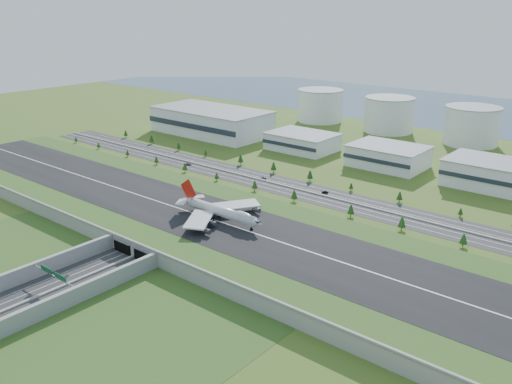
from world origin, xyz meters
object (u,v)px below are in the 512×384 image
Objects in this scene: car_2 at (99,282)px; car_4 at (189,164)px; car_0 at (65,276)px; boeing_747 at (220,211)px; car_7 at (264,177)px; car_5 at (325,192)px; fuel_tank_a at (320,106)px.

car_2 is 0.99× the size of car_4.
car_0 is 0.91× the size of car_2.
car_7 is at bearing 115.88° from boeing_747.
boeing_747 is 13.38× the size of car_5.
boeing_747 is 12.83× the size of car_4.
car_0 is 0.77× the size of car_7.
fuel_tank_a is 335.13m from boeing_747.
boeing_747 is at bearing 78.89° from car_0.
car_7 is (70.12, 12.00, -0.00)m from car_4.
car_4 is 1.04× the size of car_5.
fuel_tank_a is at bearing -143.37° from car_7.
car_5 is at bearing 85.30° from boeing_747.
car_4 and car_7 have the same top height.
car_2 is at bearing 23.98° from car_0.
car_5 is (125.49, 12.10, -0.06)m from car_4.
car_4 is at bearing -51.44° from car_2.
car_2 is 179.33m from car_5.
car_0 is 188.32m from car_5.
car_7 reaches higher than car_2.
car_4 is at bearing -66.17° from car_7.
car_2 is at bearing -91.88° from boeing_747.
boeing_747 is 10.94× the size of car_7.
car_0 is 187.60m from car_7.
car_5 is 55.38m from car_7.
fuel_tank_a reaches higher than car_2.
car_7 reaches higher than car_0.
car_4 is at bearing 121.13° from car_0.
fuel_tank_a reaches higher than car_4.
car_2 is 183.98m from car_7.
car_5 is 0.82× the size of car_7.
boeing_747 is (133.40, -307.41, -3.93)m from fuel_tank_a.
car_5 is at bearing 83.20° from car_0.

